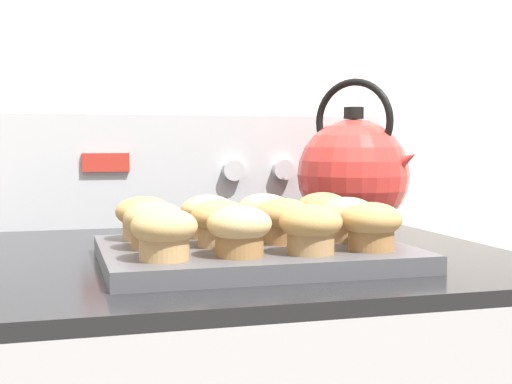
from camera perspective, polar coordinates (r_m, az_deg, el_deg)
name	(u,v)px	position (r m, az deg, el deg)	size (l,w,h in m)	color
wall_back	(188,62)	(1.37, -5.46, 10.34)	(8.00, 0.05, 2.40)	white
control_panel	(195,170)	(1.31, -4.93, 1.78)	(0.72, 0.07, 0.20)	#B7BABF
muffin_pan	(253,253)	(0.90, -0.24, -4.93)	(0.38, 0.29, 0.02)	#4C4C51
muffin_r0_c0	(164,232)	(0.79, -7.36, -3.21)	(0.07, 0.07, 0.06)	tan
muffin_r0_c1	(239,229)	(0.81, -1.35, -3.01)	(0.07, 0.07, 0.06)	olive
muffin_r0_c2	(311,227)	(0.83, 4.39, -2.84)	(0.07, 0.07, 0.06)	#A37A4C
muffin_r0_c3	(371,225)	(0.86, 9.20, -2.60)	(0.07, 0.07, 0.06)	olive
muffin_r1_c0	(154,224)	(0.87, -8.18, -2.51)	(0.07, 0.07, 0.06)	olive
muffin_r1_c1	(220,222)	(0.89, -2.88, -2.39)	(0.07, 0.07, 0.06)	tan
muffin_r1_c2	(283,219)	(0.91, 2.20, -2.20)	(0.07, 0.07, 0.06)	olive
muffin_r1_c3	(347,218)	(0.94, 7.30, -2.05)	(0.07, 0.07, 0.06)	#A37A4C
muffin_r2_c0	(144,217)	(0.96, -8.98, -1.96)	(0.07, 0.07, 0.06)	tan
muffin_r2_c1	(208,215)	(0.97, -3.85, -1.83)	(0.07, 0.07, 0.06)	tan
muffin_r2_c2	(264,213)	(0.99, 0.66, -1.68)	(0.07, 0.07, 0.06)	tan
muffin_r2_c3	(323,211)	(1.02, 5.35, -1.54)	(0.07, 0.07, 0.06)	tan
tea_kettle	(354,173)	(1.22, 7.82, 1.54)	(0.19, 0.20, 0.26)	red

